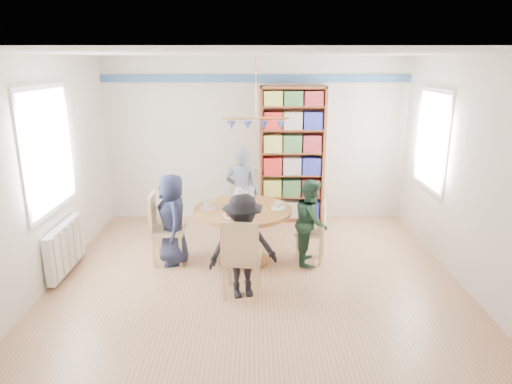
{
  "coord_description": "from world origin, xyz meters",
  "views": [
    {
      "loc": [
        -0.02,
        -5.05,
        2.62
      ],
      "look_at": [
        0.0,
        0.4,
        1.05
      ],
      "focal_mm": 32.0,
      "sensor_mm": 36.0,
      "label": 1
    }
  ],
  "objects_px": {
    "radiator": "(65,247)",
    "chair_left": "(162,225)",
    "chair_far": "(246,199)",
    "person_left": "(172,219)",
    "person_far": "(242,193)",
    "person_right": "(311,222)",
    "dining_table": "(243,222)",
    "chair_right": "(316,228)",
    "person_near": "(243,247)",
    "chair_near": "(241,255)",
    "bookshelf": "(292,156)"
  },
  "relations": [
    {
      "from": "radiator",
      "to": "chair_left",
      "type": "xyz_separation_m",
      "value": [
        1.17,
        0.33,
        0.17
      ]
    },
    {
      "from": "chair_far",
      "to": "person_left",
      "type": "height_order",
      "value": "person_left"
    },
    {
      "from": "person_left",
      "to": "person_far",
      "type": "bearing_deg",
      "value": 115.91
    },
    {
      "from": "chair_far",
      "to": "person_right",
      "type": "bearing_deg",
      "value": -48.92
    },
    {
      "from": "dining_table",
      "to": "person_far",
      "type": "xyz_separation_m",
      "value": [
        -0.04,
        0.92,
        0.15
      ]
    },
    {
      "from": "person_right",
      "to": "radiator",
      "type": "bearing_deg",
      "value": 101.5
    },
    {
      "from": "radiator",
      "to": "person_left",
      "type": "relative_size",
      "value": 0.82
    },
    {
      "from": "chair_far",
      "to": "person_right",
      "type": "relative_size",
      "value": 0.9
    },
    {
      "from": "chair_far",
      "to": "person_far",
      "type": "relative_size",
      "value": 0.74
    },
    {
      "from": "radiator",
      "to": "chair_right",
      "type": "xyz_separation_m",
      "value": [
        3.23,
        0.39,
        0.12
      ]
    },
    {
      "from": "chair_far",
      "to": "person_near",
      "type": "relative_size",
      "value": 0.85
    },
    {
      "from": "person_left",
      "to": "chair_right",
      "type": "bearing_deg",
      "value": 71.02
    },
    {
      "from": "chair_left",
      "to": "person_far",
      "type": "distance_m",
      "value": 1.41
    },
    {
      "from": "person_near",
      "to": "person_far",
      "type": "bearing_deg",
      "value": 77.27
    },
    {
      "from": "radiator",
      "to": "person_far",
      "type": "relative_size",
      "value": 0.71
    },
    {
      "from": "chair_near",
      "to": "person_left",
      "type": "distance_m",
      "value": 1.34
    },
    {
      "from": "dining_table",
      "to": "person_near",
      "type": "height_order",
      "value": "person_near"
    },
    {
      "from": "radiator",
      "to": "person_left",
      "type": "bearing_deg",
      "value": 13.73
    },
    {
      "from": "person_right",
      "to": "bookshelf",
      "type": "xyz_separation_m",
      "value": [
        -0.13,
        1.71,
        0.53
      ]
    },
    {
      "from": "bookshelf",
      "to": "chair_near",
      "type": "bearing_deg",
      "value": -106.03
    },
    {
      "from": "person_far",
      "to": "person_near",
      "type": "relative_size",
      "value": 1.16
    },
    {
      "from": "person_right",
      "to": "person_far",
      "type": "relative_size",
      "value": 0.81
    },
    {
      "from": "person_near",
      "to": "chair_right",
      "type": "bearing_deg",
      "value": 31.01
    },
    {
      "from": "chair_left",
      "to": "person_left",
      "type": "bearing_deg",
      "value": -5.16
    },
    {
      "from": "bookshelf",
      "to": "chair_far",
      "type": "bearing_deg",
      "value": -137.7
    },
    {
      "from": "person_far",
      "to": "bookshelf",
      "type": "relative_size",
      "value": 0.63
    },
    {
      "from": "chair_left",
      "to": "person_left",
      "type": "distance_m",
      "value": 0.17
    },
    {
      "from": "chair_far",
      "to": "person_far",
      "type": "distance_m",
      "value": 0.16
    },
    {
      "from": "dining_table",
      "to": "chair_right",
      "type": "distance_m",
      "value": 0.99
    },
    {
      "from": "chair_right",
      "to": "chair_far",
      "type": "bearing_deg",
      "value": 134.99
    },
    {
      "from": "chair_near",
      "to": "person_right",
      "type": "relative_size",
      "value": 0.83
    },
    {
      "from": "dining_table",
      "to": "chair_right",
      "type": "height_order",
      "value": "chair_right"
    },
    {
      "from": "radiator",
      "to": "bookshelf",
      "type": "xyz_separation_m",
      "value": [
        3.01,
        2.04,
        0.75
      ]
    },
    {
      "from": "dining_table",
      "to": "chair_near",
      "type": "xyz_separation_m",
      "value": [
        0.0,
        -0.99,
        -0.03
      ]
    },
    {
      "from": "chair_far",
      "to": "person_left",
      "type": "relative_size",
      "value": 0.85
    },
    {
      "from": "dining_table",
      "to": "chair_near",
      "type": "bearing_deg",
      "value": -89.76
    },
    {
      "from": "chair_right",
      "to": "bookshelf",
      "type": "relative_size",
      "value": 0.38
    },
    {
      "from": "person_right",
      "to": "person_far",
      "type": "xyz_separation_m",
      "value": [
        -0.94,
        0.94,
        0.13
      ]
    },
    {
      "from": "chair_near",
      "to": "person_near",
      "type": "xyz_separation_m",
      "value": [
        0.02,
        0.04,
        0.08
      ]
    },
    {
      "from": "person_far",
      "to": "chair_far",
      "type": "bearing_deg",
      "value": -116.69
    },
    {
      "from": "bookshelf",
      "to": "dining_table",
      "type": "bearing_deg",
      "value": -114.61
    },
    {
      "from": "person_far",
      "to": "bookshelf",
      "type": "distance_m",
      "value": 1.18
    },
    {
      "from": "bookshelf",
      "to": "radiator",
      "type": "bearing_deg",
      "value": -145.9
    },
    {
      "from": "person_right",
      "to": "chair_right",
      "type": "bearing_deg",
      "value": -50.21
    },
    {
      "from": "chair_near",
      "to": "person_far",
      "type": "distance_m",
      "value": 1.91
    },
    {
      "from": "chair_left",
      "to": "bookshelf",
      "type": "xyz_separation_m",
      "value": [
        1.85,
        1.71,
        0.58
      ]
    },
    {
      "from": "person_near",
      "to": "bookshelf",
      "type": "height_order",
      "value": "bookshelf"
    },
    {
      "from": "radiator",
      "to": "person_right",
      "type": "relative_size",
      "value": 0.87
    },
    {
      "from": "chair_near",
      "to": "bookshelf",
      "type": "distance_m",
      "value": 2.84
    },
    {
      "from": "radiator",
      "to": "chair_far",
      "type": "relative_size",
      "value": 0.97
    }
  ]
}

